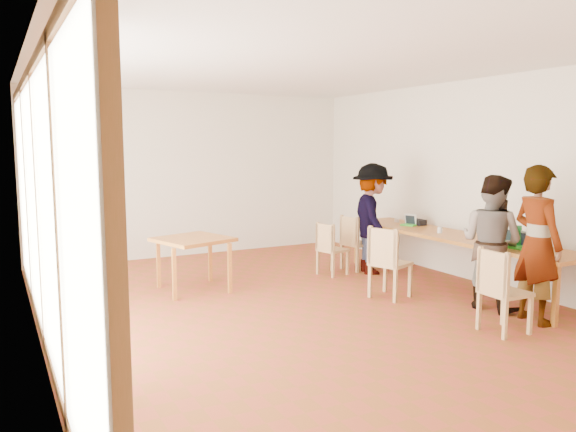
# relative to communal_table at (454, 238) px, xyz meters

# --- Properties ---
(ground) EXTENTS (8.00, 8.00, 0.00)m
(ground) POSITION_rel_communal_table_xyz_m (-2.50, 0.03, -0.70)
(ground) COLOR #9B3E25
(ground) RESTS_ON ground
(wall_back) EXTENTS (6.00, 0.10, 3.00)m
(wall_back) POSITION_rel_communal_table_xyz_m (-2.50, 4.03, 0.80)
(wall_back) COLOR beige
(wall_back) RESTS_ON ground
(wall_right) EXTENTS (0.10, 8.00, 3.00)m
(wall_right) POSITION_rel_communal_table_xyz_m (0.50, 0.03, 0.80)
(wall_right) COLOR beige
(wall_right) RESTS_ON ground
(window_wall) EXTENTS (0.10, 8.00, 3.00)m
(window_wall) POSITION_rel_communal_table_xyz_m (-5.46, 0.03, 0.80)
(window_wall) COLOR white
(window_wall) RESTS_ON ground
(ceiling) EXTENTS (6.00, 8.00, 0.04)m
(ceiling) POSITION_rel_communal_table_xyz_m (-2.50, 0.03, 2.32)
(ceiling) COLOR white
(ceiling) RESTS_ON wall_back
(communal_table) EXTENTS (0.80, 4.00, 0.75)m
(communal_table) POSITION_rel_communal_table_xyz_m (0.00, 0.00, 0.00)
(communal_table) COLOR #BC7A29
(communal_table) RESTS_ON ground
(side_table) EXTENTS (0.90, 0.90, 0.75)m
(side_table) POSITION_rel_communal_table_xyz_m (-3.41, 1.50, -0.03)
(side_table) COLOR #BC7A29
(side_table) RESTS_ON ground
(chair_near) EXTENTS (0.45, 0.45, 0.49)m
(chair_near) POSITION_rel_communal_table_xyz_m (-1.09, -1.80, -0.14)
(chair_near) COLOR tan
(chair_near) RESTS_ON ground
(chair_mid) EXTENTS (0.58, 0.58, 0.51)m
(chair_mid) POSITION_rel_communal_table_xyz_m (-1.30, -0.12, -0.11)
(chair_mid) COLOR tan
(chair_mid) RESTS_ON ground
(chair_far) EXTENTS (0.47, 0.47, 0.44)m
(chair_far) POSITION_rel_communal_table_xyz_m (-1.25, 1.39, -0.19)
(chair_far) COLOR tan
(chair_far) RESTS_ON ground
(chair_empty) EXTENTS (0.48, 0.48, 0.47)m
(chair_empty) POSITION_rel_communal_table_xyz_m (-0.69, 1.53, -0.16)
(chair_empty) COLOR tan
(chair_empty) RESTS_ON ground
(chair_spare) EXTENTS (0.41, 0.41, 0.45)m
(chair_spare) POSITION_rel_communal_table_xyz_m (-4.91, 2.17, -0.18)
(chair_spare) COLOR tan
(chair_spare) RESTS_ON ground
(person_near) EXTENTS (0.51, 0.71, 1.82)m
(person_near) POSITION_rel_communal_table_xyz_m (-0.39, -1.70, 0.21)
(person_near) COLOR gray
(person_near) RESTS_ON ground
(person_mid) EXTENTS (0.78, 0.92, 1.67)m
(person_mid) POSITION_rel_communal_table_xyz_m (-0.42, -1.06, 0.13)
(person_mid) COLOR gray
(person_mid) RESTS_ON ground
(person_far) EXTENTS (0.99, 1.28, 1.75)m
(person_far) POSITION_rel_communal_table_xyz_m (-0.55, 1.23, 0.17)
(person_far) COLOR gray
(person_far) RESTS_ON ground
(laptop_near) EXTENTS (0.26, 0.29, 0.22)m
(laptop_near) POSITION_rel_communal_table_xyz_m (-0.04, -1.19, 0.11)
(laptop_near) COLOR green
(laptop_near) RESTS_ON communal_table
(laptop_mid) EXTENTS (0.26, 0.28, 0.21)m
(laptop_mid) POSITION_rel_communal_table_xyz_m (0.10, -0.90, 0.10)
(laptop_mid) COLOR green
(laptop_mid) RESTS_ON communal_table
(laptop_far) EXTENTS (0.26, 0.27, 0.18)m
(laptop_far) POSITION_rel_communal_table_xyz_m (0.05, 1.04, 0.10)
(laptop_far) COLOR green
(laptop_far) RESTS_ON communal_table
(yellow_mug) EXTENTS (0.15, 0.15, 0.11)m
(yellow_mug) POSITION_rel_communal_table_xyz_m (-0.19, -1.65, 0.10)
(yellow_mug) COLOR gold
(yellow_mug) RESTS_ON communal_table
(green_bottle) EXTENTS (0.07, 0.07, 0.28)m
(green_bottle) POSITION_rel_communal_table_xyz_m (-0.03, -1.14, 0.19)
(green_bottle) COLOR #167632
(green_bottle) RESTS_ON communal_table
(clear_glass) EXTENTS (0.07, 0.07, 0.09)m
(clear_glass) POSITION_rel_communal_table_xyz_m (-0.07, 0.21, 0.09)
(clear_glass) COLOR silver
(clear_glass) RESTS_ON communal_table
(condiment_cup) EXTENTS (0.08, 0.08, 0.06)m
(condiment_cup) POSITION_rel_communal_table_xyz_m (0.11, 1.42, 0.08)
(condiment_cup) COLOR white
(condiment_cup) RESTS_ON communal_table
(pink_phone) EXTENTS (0.05, 0.10, 0.01)m
(pink_phone) POSITION_rel_communal_table_xyz_m (-0.01, -0.53, 0.05)
(pink_phone) COLOR #BE355A
(pink_phone) RESTS_ON communal_table
(black_pouch) EXTENTS (0.16, 0.26, 0.09)m
(black_pouch) POSITION_rel_communal_table_xyz_m (0.21, 1.02, 0.09)
(black_pouch) COLOR black
(black_pouch) RESTS_ON communal_table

